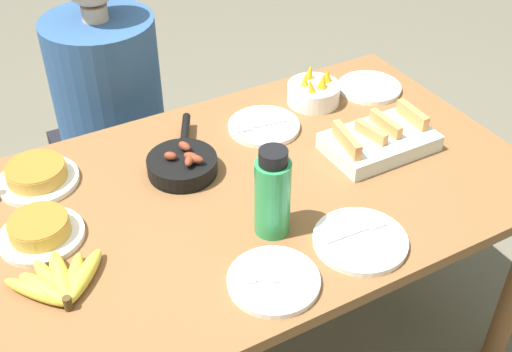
# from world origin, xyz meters

# --- Properties ---
(dining_table) EXTENTS (1.52, 0.94, 0.76)m
(dining_table) POSITION_xyz_m (0.00, 0.00, 0.66)
(dining_table) COLOR brown
(dining_table) RESTS_ON ground_plane
(banana_bunch) EXTENTS (0.25, 0.19, 0.04)m
(banana_bunch) POSITION_xyz_m (-0.58, -0.12, 0.78)
(banana_bunch) COLOR gold
(banana_bunch) RESTS_ON dining_table
(melon_tray) EXTENTS (0.32, 0.20, 0.10)m
(melon_tray) POSITION_xyz_m (0.40, -0.03, 0.79)
(melon_tray) COLOR silver
(melon_tray) RESTS_ON dining_table
(skillet) EXTENTS (0.22, 0.32, 0.08)m
(skillet) POSITION_xyz_m (-0.15, 0.15, 0.79)
(skillet) COLOR black
(skillet) RESTS_ON dining_table
(frittata_plate_center) EXTENTS (0.22, 0.22, 0.06)m
(frittata_plate_center) POSITION_xyz_m (-0.52, 0.30, 0.79)
(frittata_plate_center) COLOR white
(frittata_plate_center) RESTS_ON dining_table
(frittata_plate_side) EXTENTS (0.21, 0.21, 0.06)m
(frittata_plate_side) POSITION_xyz_m (-0.57, 0.07, 0.79)
(frittata_plate_side) COLOR white
(frittata_plate_side) RESTS_ON dining_table
(empty_plate_near_front) EXTENTS (0.24, 0.24, 0.02)m
(empty_plate_near_front) POSITION_xyz_m (0.11, -0.33, 0.77)
(empty_plate_near_front) COLOR white
(empty_plate_near_front) RESTS_ON dining_table
(empty_plate_far_left) EXTENTS (0.22, 0.22, 0.02)m
(empty_plate_far_left) POSITION_xyz_m (0.16, 0.23, 0.77)
(empty_plate_far_left) COLOR white
(empty_plate_far_left) RESTS_ON dining_table
(empty_plate_far_right) EXTENTS (0.22, 0.22, 0.02)m
(empty_plate_far_right) POSITION_xyz_m (-0.14, -0.34, 0.77)
(empty_plate_far_right) COLOR white
(empty_plate_far_right) RESTS_ON dining_table
(empty_plate_mid_edge) EXTENTS (0.21, 0.21, 0.02)m
(empty_plate_mid_edge) POSITION_xyz_m (0.59, 0.27, 0.77)
(empty_plate_mid_edge) COLOR white
(empty_plate_mid_edge) RESTS_ON dining_table
(fruit_bowl_mango) EXTENTS (0.17, 0.17, 0.12)m
(fruit_bowl_mango) POSITION_xyz_m (0.38, 0.29, 0.80)
(fruit_bowl_mango) COLOR white
(fruit_bowl_mango) RESTS_ON dining_table
(water_bottle) EXTENTS (0.09, 0.09, 0.25)m
(water_bottle) POSITION_xyz_m (-0.05, -0.18, 0.88)
(water_bottle) COLOR #2D9351
(water_bottle) RESTS_ON dining_table
(person_figure) EXTENTS (0.41, 0.41, 1.23)m
(person_figure) POSITION_xyz_m (-0.18, 0.75, 0.50)
(person_figure) COLOR black
(person_figure) RESTS_ON ground_plane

